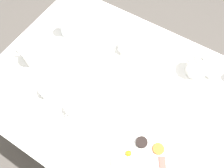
% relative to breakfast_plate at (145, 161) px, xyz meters
% --- Properties ---
extents(ground_plane, '(8.00, 8.00, 0.00)m').
position_rel_breakfast_plate_xyz_m(ground_plane, '(-0.23, -0.30, -0.72)').
color(ground_plane, '#4C4742').
extents(table, '(0.94, 1.21, 0.71)m').
position_rel_breakfast_plate_xyz_m(table, '(-0.23, -0.30, -0.07)').
color(table, white).
rests_on(table, ground_plane).
extents(breakfast_plate, '(0.29, 0.29, 0.04)m').
position_rel_breakfast_plate_xyz_m(breakfast_plate, '(0.00, 0.00, 0.00)').
color(breakfast_plate, white).
rests_on(breakfast_plate, table).
extents(teapot_near, '(0.10, 0.19, 0.13)m').
position_rel_breakfast_plate_xyz_m(teapot_near, '(-0.15, -0.72, 0.05)').
color(teapot_near, white).
rests_on(teapot_near, table).
extents(teapot_far, '(0.10, 0.20, 0.13)m').
position_rel_breakfast_plate_xyz_m(teapot_far, '(-0.52, 0.02, 0.05)').
color(teapot_far, white).
rests_on(teapot_far, table).
extents(teacup_with_saucer_left, '(0.16, 0.16, 0.06)m').
position_rel_breakfast_plate_xyz_m(teacup_with_saucer_left, '(-0.04, -0.54, 0.01)').
color(teacup_with_saucer_left, white).
rests_on(teacup_with_saucer_left, table).
extents(teacup_with_saucer_right, '(0.16, 0.16, 0.06)m').
position_rel_breakfast_plate_xyz_m(teacup_with_saucer_right, '(-0.45, -0.35, 0.01)').
color(teacup_with_saucer_right, white).
rests_on(teacup_with_saucer_right, table).
extents(water_glass_tall, '(0.07, 0.07, 0.12)m').
position_rel_breakfast_plate_xyz_m(water_glass_tall, '(-0.38, -0.69, 0.05)').
color(water_glass_tall, white).
rests_on(water_glass_tall, table).
extents(creamer_jug, '(0.09, 0.06, 0.05)m').
position_rel_breakfast_plate_xyz_m(creamer_jug, '(-0.02, -0.39, 0.02)').
color(creamer_jug, white).
rests_on(creamer_jug, table).
extents(napkin_folded, '(0.19, 0.18, 0.01)m').
position_rel_breakfast_plate_xyz_m(napkin_folded, '(-0.24, -0.31, -0.00)').
color(napkin_folded, white).
rests_on(napkin_folded, table).
extents(fork_by_plate, '(0.02, 0.17, 0.00)m').
position_rel_breakfast_plate_xyz_m(fork_by_plate, '(-0.25, 0.11, -0.01)').
color(fork_by_plate, silver).
rests_on(fork_by_plate, table).
extents(knife_by_plate, '(0.09, 0.19, 0.00)m').
position_rel_breakfast_plate_xyz_m(knife_by_plate, '(-0.53, -0.54, -0.01)').
color(knife_by_plate, silver).
rests_on(knife_by_plate, table).
extents(spoon_for_tea, '(0.08, 0.16, 0.00)m').
position_rel_breakfast_plate_xyz_m(spoon_for_tea, '(-0.57, -0.80, -0.01)').
color(spoon_for_tea, silver).
rests_on(spoon_for_tea, table).
extents(fork_spare, '(0.11, 0.16, 0.00)m').
position_rel_breakfast_plate_xyz_m(fork_spare, '(0.08, -0.71, -0.01)').
color(fork_spare, silver).
rests_on(fork_spare, table).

